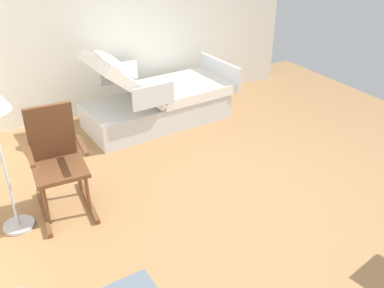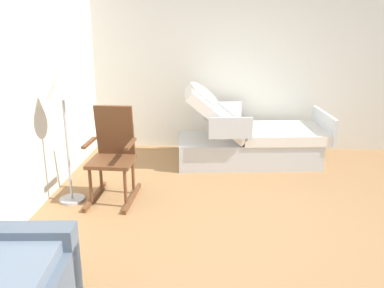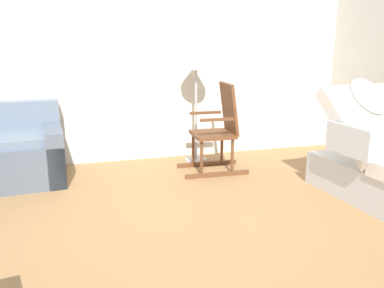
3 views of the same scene
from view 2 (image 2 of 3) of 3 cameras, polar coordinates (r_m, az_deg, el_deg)
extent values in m
plane|color=#9E7247|center=(4.14, 9.74, -11.86)|extent=(6.85, 6.85, 0.00)
cube|color=silver|center=(4.15, -24.77, 6.69)|extent=(5.68, 0.10, 2.70)
cube|color=silver|center=(6.44, 7.78, 11.22)|extent=(0.10, 4.93, 2.70)
cube|color=silver|center=(5.96, 7.54, -0.80)|extent=(1.04, 2.00, 0.35)
cube|color=white|center=(5.98, 12.11, 1.48)|extent=(1.01, 1.23, 0.14)
cube|color=white|center=(5.76, 3.12, 4.32)|extent=(0.98, 0.90, 0.71)
ellipsoid|color=white|center=(5.70, 1.69, 6.87)|extent=(0.38, 0.49, 0.41)
cube|color=silver|center=(5.31, 5.32, 2.17)|extent=(0.09, 0.56, 0.28)
cube|color=silver|center=(6.28, 4.23, 4.53)|extent=(0.09, 0.56, 0.28)
cube|color=silver|center=(6.12, 17.61, 2.48)|extent=(0.95, 0.14, 0.36)
cylinder|color=black|center=(5.58, -0.05, -3.24)|extent=(0.10, 0.10, 0.10)
cylinder|color=black|center=(6.27, -0.24, -0.95)|extent=(0.10, 0.10, 0.10)
cylinder|color=black|center=(5.85, 15.80, -2.96)|extent=(0.10, 0.10, 0.10)
cylinder|color=black|center=(6.50, 13.96, -0.80)|extent=(0.10, 0.10, 0.10)
cube|color=slate|center=(3.31, -22.78, -14.98)|extent=(0.24, 0.86, 0.60)
cube|color=brown|center=(4.90, -13.13, -6.99)|extent=(0.76, 0.07, 0.05)
cube|color=brown|center=(4.79, -8.18, -7.30)|extent=(0.76, 0.07, 0.05)
cylinder|color=brown|center=(4.54, -9.13, -5.64)|extent=(0.04, 0.04, 0.40)
cylinder|color=brown|center=(4.65, -13.74, -5.38)|extent=(0.04, 0.04, 0.40)
cylinder|color=brown|center=(4.87, -8.07, -3.99)|extent=(0.04, 0.04, 0.40)
cylinder|color=brown|center=(4.97, -12.39, -3.79)|extent=(0.04, 0.04, 0.40)
cube|color=brown|center=(4.69, -10.97, -2.40)|extent=(0.48, 0.50, 0.04)
cube|color=brown|center=(4.78, -10.51, 1.78)|extent=(0.13, 0.44, 0.60)
cube|color=brown|center=(4.54, -8.40, 0.03)|extent=(0.39, 0.06, 0.03)
cube|color=brown|center=(4.67, -13.90, 0.18)|extent=(0.39, 0.06, 0.03)
cylinder|color=#B2B5BA|center=(4.92, -16.07, -7.28)|extent=(0.28, 0.28, 0.03)
cylinder|color=#B2B5BA|center=(4.71, -16.65, -0.72)|extent=(0.03, 0.03, 1.15)
cone|color=silver|center=(4.55, -17.42, 8.01)|extent=(0.34, 0.34, 0.30)
camera|label=1|loc=(1.87, -65.44, 24.87)|focal=38.57mm
camera|label=3|loc=(4.31, 53.51, 4.04)|focal=38.38mm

